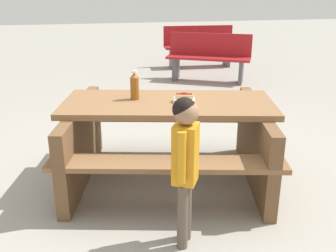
% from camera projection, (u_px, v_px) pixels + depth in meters
% --- Properties ---
extents(ground_plane, '(30.00, 30.00, 0.00)m').
position_uv_depth(ground_plane, '(168.00, 179.00, 3.61)').
color(ground_plane, gray).
rests_on(ground_plane, ground).
extents(picnic_table, '(2.06, 1.76, 0.75)m').
position_uv_depth(picnic_table, '(168.00, 135.00, 3.46)').
color(picnic_table, brown).
rests_on(picnic_table, ground).
extents(soda_bottle, '(0.08, 0.08, 0.25)m').
position_uv_depth(soda_bottle, '(135.00, 86.00, 3.38)').
color(soda_bottle, brown).
rests_on(soda_bottle, picnic_table).
extents(hotdog_tray, '(0.20, 0.15, 0.08)m').
position_uv_depth(hotdog_tray, '(184.00, 98.00, 3.33)').
color(hotdog_tray, white).
rests_on(hotdog_tray, picnic_table).
extents(child_in_coat, '(0.20, 0.24, 1.05)m').
position_uv_depth(child_in_coat, '(185.00, 154.00, 2.51)').
color(child_in_coat, brown).
rests_on(child_in_coat, ground).
extents(park_bench_near, '(1.52, 1.02, 0.85)m').
position_uv_depth(park_bench_near, '(209.00, 56.00, 7.11)').
color(park_bench_near, maroon).
rests_on(park_bench_near, ground).
extents(park_bench_mid, '(1.52, 0.46, 0.85)m').
position_uv_depth(park_bench_mid, '(199.00, 45.00, 8.34)').
color(park_bench_mid, maroon).
rests_on(park_bench_mid, ground).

